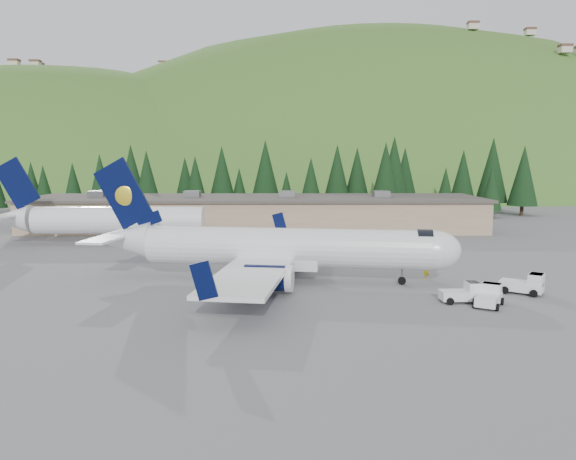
# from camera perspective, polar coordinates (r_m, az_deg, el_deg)

# --- Properties ---
(ground) EXTENTS (600.00, 600.00, 0.00)m
(ground) POSITION_cam_1_polar(r_m,az_deg,el_deg) (52.19, 0.04, -5.21)
(ground) COLOR slate
(airliner) EXTENTS (34.41, 32.41, 11.42)m
(airliner) POSITION_cam_1_polar(r_m,az_deg,el_deg) (51.76, -1.07, -1.89)
(airliner) COLOR white
(airliner) RESTS_ON ground
(second_airliner) EXTENTS (27.50, 11.00, 10.05)m
(second_airliner) POSITION_cam_1_polar(r_m,az_deg,el_deg) (77.39, -18.86, 1.02)
(second_airliner) COLOR white
(second_airliner) RESTS_ON ground
(baggage_tug_a) EXTENTS (3.11, 1.94, 1.64)m
(baggage_tug_a) POSITION_cam_1_polar(r_m,az_deg,el_deg) (46.77, 17.40, -6.13)
(baggage_tug_a) COLOR white
(baggage_tug_a) RESTS_ON ground
(baggage_tug_b) EXTENTS (3.77, 3.30, 1.81)m
(baggage_tug_b) POSITION_cam_1_polar(r_m,az_deg,el_deg) (51.31, 22.98, -5.11)
(baggage_tug_b) COLOR white
(baggage_tug_b) RESTS_ON ground
(baggage_tug_c) EXTENTS (2.93, 3.41, 1.63)m
(baggage_tug_c) POSITION_cam_1_polar(r_m,az_deg,el_deg) (46.33, 19.78, -6.37)
(baggage_tug_c) COLOR white
(baggage_tug_c) RESTS_ON ground
(terminal_building) EXTENTS (71.00, 17.00, 6.10)m
(terminal_building) POSITION_cam_1_polar(r_m,az_deg,el_deg) (89.48, -3.33, 1.78)
(terminal_building) COLOR #907D5E
(terminal_building) RESTS_ON ground
(ramp_worker) EXTENTS (0.78, 0.68, 1.79)m
(ramp_worker) POSITION_cam_1_polar(r_m,az_deg,el_deg) (54.27, 13.87, -3.98)
(ramp_worker) COLOR yellow
(ramp_worker) RESTS_ON ground
(tree_line) EXTENTS (111.08, 18.66, 14.30)m
(tree_line) POSITION_cam_1_polar(r_m,az_deg,el_deg) (110.59, 0.14, 5.36)
(tree_line) COLOR black
(tree_line) RESTS_ON ground
(hills) EXTENTS (614.00, 330.00, 300.00)m
(hills) POSITION_cam_1_polar(r_m,az_deg,el_deg) (280.14, 10.99, -12.36)
(hills) COLOR #3B591E
(hills) RESTS_ON ground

